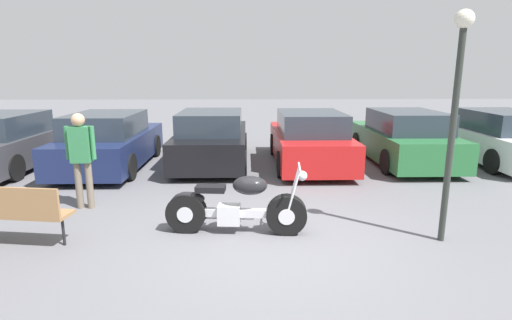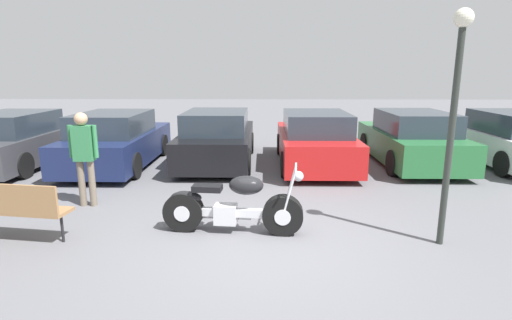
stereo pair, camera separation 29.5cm
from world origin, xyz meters
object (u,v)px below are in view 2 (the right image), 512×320
object	(u,v)px
motorcycle	(231,207)
lamp_post	(455,94)
parked_car_black	(218,139)
person_standing	(84,151)
parked_car_green	(411,140)
parked_car_navy	(117,141)
park_bench	(9,205)
parked_car_white	(510,140)
parked_car_dark_grey	(18,141)
parked_car_red	(315,141)

from	to	relation	value
motorcycle	lamp_post	size ratio (longest dim) A/B	0.67
parked_car_black	person_standing	xyz separation A→B (m)	(-1.99, -3.53, 0.37)
motorcycle	parked_car_green	distance (m)	6.42
parked_car_green	parked_car_navy	bearing A→B (deg)	-177.17
parked_car_navy	park_bench	distance (m)	4.70
motorcycle	parked_car_navy	size ratio (longest dim) A/B	0.51
motorcycle	parked_car_white	xyz separation A→B (m)	(6.92, 4.65, 0.24)
parked_car_navy	motorcycle	bearing A→B (deg)	-52.66
parked_car_white	lamp_post	bearing A→B (deg)	-127.91
parked_car_black	park_bench	world-z (taller)	parked_car_black
parked_car_navy	parked_car_black	world-z (taller)	same
parked_car_navy	parked_car_black	distance (m)	2.58
motorcycle	person_standing	size ratio (longest dim) A/B	1.25
person_standing	parked_car_green	bearing A→B (deg)	26.29
parked_car_navy	lamp_post	world-z (taller)	lamp_post
parked_car_navy	person_standing	bearing A→B (deg)	-79.74
parked_car_dark_grey	parked_car_green	xyz separation A→B (m)	(10.21, 0.41, 0.00)
parked_car_red	parked_car_green	bearing A→B (deg)	4.52
motorcycle	parked_car_navy	world-z (taller)	parked_car_navy
parked_car_dark_grey	parked_car_navy	world-z (taller)	same
parked_car_white	park_bench	xyz separation A→B (m)	(-10.07, -5.04, -0.11)
parked_car_red	parked_car_navy	bearing A→B (deg)	-178.01
parked_car_red	parked_car_white	distance (m)	5.11
parked_car_white	park_bench	distance (m)	11.26
parked_car_green	person_standing	distance (m)	7.92
parked_car_green	lamp_post	world-z (taller)	lamp_post
parked_car_dark_grey	lamp_post	bearing A→B (deg)	-27.60
parked_car_green	parked_car_red	bearing A→B (deg)	-175.48
motorcycle	person_standing	bearing A→B (deg)	156.43
lamp_post	parked_car_white	bearing A→B (deg)	52.09
parked_car_green	parked_car_white	xyz separation A→B (m)	(2.55, -0.04, 0.00)
parked_car_black	park_bench	bearing A→B (deg)	-115.33
park_bench	person_standing	distance (m)	1.70
parked_car_black	parked_car_red	size ratio (longest dim) A/B	1.00
lamp_post	parked_car_navy	bearing A→B (deg)	143.51
park_bench	lamp_post	size ratio (longest dim) A/B	0.54
parked_car_white	parked_car_green	bearing A→B (deg)	179.09
parked_car_white	lamp_post	size ratio (longest dim) A/B	1.31
lamp_post	person_standing	bearing A→B (deg)	164.96
lamp_post	motorcycle	bearing A→B (deg)	173.30
parked_car_red	parked_car_white	bearing A→B (deg)	1.81
parked_car_green	lamp_post	size ratio (longest dim) A/B	1.31
motorcycle	parked_car_dark_grey	size ratio (longest dim) A/B	0.51
parked_car_green	lamp_post	distance (m)	5.43
parked_car_dark_grey	parked_car_navy	bearing A→B (deg)	0.75
parked_car_dark_grey	parked_car_white	xyz separation A→B (m)	(12.76, 0.37, 0.00)
parked_car_navy	parked_car_red	distance (m)	5.11
parked_car_navy	parked_car_dark_grey	bearing A→B (deg)	-179.25
parked_car_red	parked_car_white	xyz separation A→B (m)	(5.11, 0.16, 0.00)
parked_car_black	parked_car_white	world-z (taller)	same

